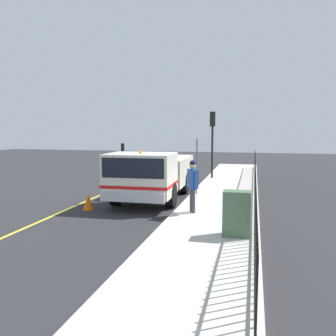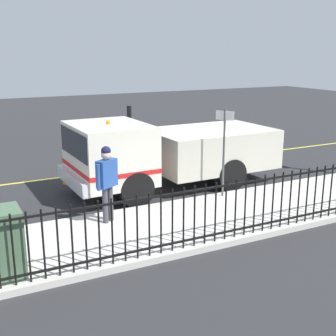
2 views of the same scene
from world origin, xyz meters
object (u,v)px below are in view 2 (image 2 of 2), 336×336
at_px(work_truck, 161,150).
at_px(worker_standing, 107,176).
at_px(utility_cabinet, 9,242).
at_px(street_sign, 224,142).
at_px(traffic_cone, 69,174).

bearing_deg(work_truck, worker_standing, 130.38).
distance_m(worker_standing, utility_cabinet, 2.96).
xyz_separation_m(worker_standing, street_sign, (-0.40, 3.48, 0.40)).
height_order(utility_cabinet, street_sign, street_sign).
distance_m(traffic_cone, street_sign, 5.08).
relative_size(worker_standing, street_sign, 0.74).
bearing_deg(utility_cabinet, street_sign, 108.80).
height_order(traffic_cone, street_sign, street_sign).
xyz_separation_m(utility_cabinet, traffic_cone, (-5.57, 2.55, -0.46)).
bearing_deg(worker_standing, street_sign, -22.86).
relative_size(utility_cabinet, street_sign, 0.51).
bearing_deg(street_sign, work_truck, -149.49).
height_order(utility_cabinet, traffic_cone, utility_cabinet).
xyz_separation_m(work_truck, traffic_cone, (-1.80, -2.32, -0.90)).
relative_size(work_truck, traffic_cone, 11.15).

